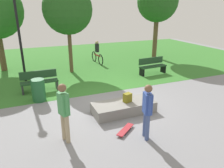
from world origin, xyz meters
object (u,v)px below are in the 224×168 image
(skateboard_by_ledge, at_px, (125,130))
(tree_young_birch, at_px, (68,10))
(skater_performing_trick, at_px, (64,109))
(park_bench_center_lawn, at_px, (152,66))
(park_bench_far_right, at_px, (39,81))
(tree_tall_oak, at_px, (158,2))
(lamp_post, at_px, (18,23))
(concrete_ledge, at_px, (124,107))
(skater_watching, at_px, (147,108))
(trash_bin, at_px, (38,90))
(cyclist_on_bicycle, at_px, (97,54))
(backpack_on_ledge, at_px, (127,98))

(skateboard_by_ledge, distance_m, tree_young_birch, 7.72)
(skater_performing_trick, bearing_deg, park_bench_center_lawn, 38.64)
(park_bench_far_right, xyz_separation_m, tree_tall_oak, (8.55, 3.87, 3.44))
(lamp_post, bearing_deg, park_bench_center_lawn, -12.01)
(skater_performing_trick, height_order, tree_young_birch, tree_young_birch)
(concrete_ledge, relative_size, tree_tall_oak, 0.41)
(skater_watching, xyz_separation_m, tree_tall_oak, (6.05, 8.89, 2.97))
(park_bench_center_lawn, bearing_deg, skater_watching, -124.03)
(skater_performing_trick, height_order, trash_bin, skater_performing_trick)
(tree_tall_oak, relative_size, cyclist_on_bicycle, 2.96)
(lamp_post, bearing_deg, skater_performing_trick, -81.39)
(skater_performing_trick, distance_m, tree_tall_oak, 11.93)
(backpack_on_ledge, bearing_deg, skateboard_by_ledge, -135.99)
(tree_tall_oak, xyz_separation_m, cyclist_on_bicycle, (-4.51, -0.00, -3.29))
(concrete_ledge, distance_m, park_bench_center_lawn, 5.07)
(tree_tall_oak, bearing_deg, skater_performing_trick, -135.15)
(park_bench_center_lawn, height_order, trash_bin, park_bench_center_lawn)
(backpack_on_ledge, relative_size, park_bench_far_right, 0.20)
(skateboard_by_ledge, height_order, tree_young_birch, tree_young_birch)
(park_bench_center_lawn, bearing_deg, trash_bin, -166.96)
(skater_performing_trick, distance_m, park_bench_center_lawn, 7.39)
(cyclist_on_bicycle, bearing_deg, concrete_ledge, -101.35)
(backpack_on_ledge, bearing_deg, tree_tall_oak, 33.74)
(skateboard_by_ledge, bearing_deg, tree_young_birch, 91.06)
(skateboard_by_ledge, xyz_separation_m, trash_bin, (-2.22, 3.38, 0.39))
(backpack_on_ledge, distance_m, lamp_post, 6.48)
(backpack_on_ledge, height_order, park_bench_center_lawn, park_bench_center_lawn)
(skater_performing_trick, distance_m, skateboard_by_ledge, 2.00)
(concrete_ledge, xyz_separation_m, skater_watching, (-0.09, -1.68, 0.76))
(skateboard_by_ledge, height_order, tree_tall_oak, tree_tall_oak)
(skateboard_by_ledge, bearing_deg, concrete_ledge, 66.97)
(park_bench_center_lawn, distance_m, lamp_post, 7.22)
(backpack_on_ledge, bearing_deg, concrete_ledge, 167.03)
(skateboard_by_ledge, bearing_deg, skater_watching, -51.89)
(skateboard_by_ledge, xyz_separation_m, tree_tall_oak, (6.45, 8.38, 3.86))
(skater_performing_trick, bearing_deg, park_bench_far_right, 94.55)
(tree_tall_oak, bearing_deg, lamp_post, -166.77)
(lamp_post, xyz_separation_m, cyclist_on_bicycle, (4.61, 2.14, -2.24))
(concrete_ledge, height_order, backpack_on_ledge, backpack_on_ledge)
(tree_young_birch, xyz_separation_m, tree_tall_oak, (6.58, 1.44, 0.48))
(lamp_post, bearing_deg, skateboard_by_ledge, -66.88)
(skater_performing_trick, relative_size, park_bench_far_right, 1.07)
(skateboard_by_ledge, distance_m, tree_tall_oak, 11.26)
(skateboard_by_ledge, relative_size, park_bench_center_lawn, 0.46)
(park_bench_far_right, xyz_separation_m, lamp_post, (-0.57, 1.73, 2.39))
(backpack_on_ledge, distance_m, skater_watching, 1.75)
(skater_watching, distance_m, cyclist_on_bicycle, 9.03)
(concrete_ledge, relative_size, skater_performing_trick, 1.29)
(skater_performing_trick, xyz_separation_m, tree_tall_oak, (8.21, 8.16, 2.92))
(concrete_ledge, bearing_deg, skater_watching, -93.16)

